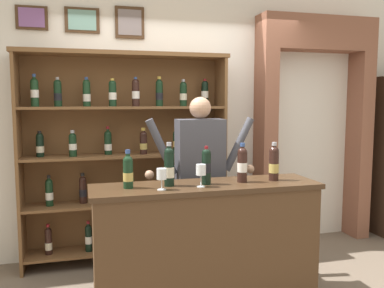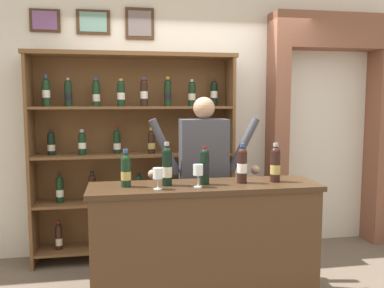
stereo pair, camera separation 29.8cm
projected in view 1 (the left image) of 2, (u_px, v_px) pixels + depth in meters
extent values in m
cube|color=silver|center=(177.00, 93.00, 4.45)|extent=(12.00, 0.16, 3.45)
cube|color=#422B19|center=(32.00, 18.00, 3.90)|extent=(0.30, 0.02, 0.23)
cube|color=#7C4F89|center=(32.00, 17.00, 3.89)|extent=(0.24, 0.01, 0.18)
cube|color=#422B19|center=(82.00, 20.00, 4.02)|extent=(0.34, 0.02, 0.25)
cube|color=gray|center=(82.00, 20.00, 4.01)|extent=(0.27, 0.01, 0.20)
cube|color=#422B19|center=(130.00, 23.00, 4.14)|extent=(0.30, 0.02, 0.32)
cube|color=slate|center=(130.00, 22.00, 4.13)|extent=(0.24, 0.01, 0.26)
cube|color=brown|center=(19.00, 163.00, 3.82)|extent=(0.03, 0.36, 2.12)
cube|color=brown|center=(220.00, 155.00, 4.34)|extent=(0.03, 0.36, 2.12)
cube|color=brown|center=(124.00, 157.00, 4.24)|extent=(2.04, 0.02, 2.12)
cube|color=brown|center=(128.00, 247.00, 4.18)|extent=(1.98, 0.34, 0.03)
cylinder|color=black|center=(49.00, 243.00, 3.95)|extent=(0.07, 0.07, 0.23)
sphere|color=black|center=(48.00, 231.00, 3.94)|extent=(0.07, 0.07, 0.07)
cylinder|color=black|center=(48.00, 228.00, 3.94)|extent=(0.03, 0.03, 0.07)
cylinder|color=maroon|center=(48.00, 225.00, 3.93)|extent=(0.03, 0.03, 0.03)
cylinder|color=beige|center=(49.00, 246.00, 3.96)|extent=(0.07, 0.07, 0.07)
cylinder|color=black|center=(89.00, 240.00, 4.03)|extent=(0.07, 0.07, 0.23)
sphere|color=black|center=(88.00, 228.00, 4.02)|extent=(0.07, 0.07, 0.07)
cylinder|color=black|center=(88.00, 225.00, 4.01)|extent=(0.03, 0.03, 0.07)
cylinder|color=maroon|center=(88.00, 222.00, 4.01)|extent=(0.03, 0.03, 0.03)
cylinder|color=silver|center=(89.00, 240.00, 4.03)|extent=(0.07, 0.07, 0.07)
cylinder|color=black|center=(129.00, 237.00, 4.13)|extent=(0.07, 0.07, 0.22)
sphere|color=black|center=(129.00, 226.00, 4.11)|extent=(0.07, 0.07, 0.07)
cylinder|color=black|center=(128.00, 223.00, 4.11)|extent=(0.03, 0.03, 0.07)
cylinder|color=black|center=(128.00, 221.00, 4.11)|extent=(0.04, 0.04, 0.03)
cylinder|color=black|center=(129.00, 240.00, 4.13)|extent=(0.07, 0.07, 0.07)
cylinder|color=black|center=(166.00, 231.00, 4.30)|extent=(0.07, 0.07, 0.24)
sphere|color=black|center=(166.00, 220.00, 4.29)|extent=(0.07, 0.07, 0.07)
cylinder|color=black|center=(166.00, 217.00, 4.28)|extent=(0.03, 0.03, 0.07)
cylinder|color=#B79338|center=(166.00, 215.00, 4.28)|extent=(0.03, 0.03, 0.03)
cylinder|color=silver|center=(166.00, 233.00, 4.30)|extent=(0.07, 0.07, 0.08)
cylinder|color=black|center=(199.00, 229.00, 4.37)|extent=(0.07, 0.07, 0.24)
sphere|color=black|center=(199.00, 218.00, 4.36)|extent=(0.07, 0.07, 0.07)
cylinder|color=black|center=(199.00, 215.00, 4.35)|extent=(0.03, 0.03, 0.07)
cylinder|color=maroon|center=(199.00, 212.00, 4.35)|extent=(0.03, 0.03, 0.03)
cylinder|color=silver|center=(199.00, 229.00, 4.37)|extent=(0.07, 0.07, 0.08)
cube|color=brown|center=(127.00, 202.00, 4.13)|extent=(1.98, 0.34, 0.02)
cylinder|color=black|center=(49.00, 194.00, 3.92)|extent=(0.07, 0.07, 0.22)
sphere|color=black|center=(49.00, 182.00, 3.90)|extent=(0.07, 0.07, 0.07)
cylinder|color=black|center=(49.00, 179.00, 3.90)|extent=(0.03, 0.03, 0.07)
cylinder|color=black|center=(49.00, 177.00, 3.90)|extent=(0.03, 0.03, 0.03)
cylinder|color=silver|center=(49.00, 196.00, 3.92)|extent=(0.07, 0.07, 0.07)
cylinder|color=black|center=(83.00, 192.00, 4.02)|extent=(0.07, 0.07, 0.23)
sphere|color=black|center=(83.00, 180.00, 4.01)|extent=(0.07, 0.07, 0.07)
cylinder|color=black|center=(83.00, 177.00, 4.01)|extent=(0.03, 0.03, 0.07)
cylinder|color=black|center=(82.00, 174.00, 4.00)|extent=(0.04, 0.04, 0.03)
cylinder|color=black|center=(83.00, 193.00, 4.02)|extent=(0.07, 0.07, 0.07)
cylinder|color=#19381E|center=(131.00, 190.00, 4.11)|extent=(0.07, 0.07, 0.22)
sphere|color=#19381E|center=(131.00, 179.00, 4.10)|extent=(0.07, 0.07, 0.07)
cylinder|color=#19381E|center=(131.00, 177.00, 4.10)|extent=(0.03, 0.03, 0.06)
cylinder|color=black|center=(130.00, 175.00, 4.10)|extent=(0.03, 0.03, 0.03)
cylinder|color=black|center=(131.00, 189.00, 4.11)|extent=(0.07, 0.07, 0.07)
cylinder|color=#19381E|center=(162.00, 188.00, 4.24)|extent=(0.07, 0.07, 0.21)
sphere|color=#19381E|center=(162.00, 177.00, 4.23)|extent=(0.07, 0.07, 0.07)
cylinder|color=#19381E|center=(162.00, 175.00, 4.22)|extent=(0.03, 0.03, 0.06)
cylinder|color=#99999E|center=(162.00, 173.00, 4.22)|extent=(0.04, 0.04, 0.03)
cylinder|color=black|center=(162.00, 187.00, 4.24)|extent=(0.07, 0.07, 0.07)
cylinder|color=#19381E|center=(202.00, 185.00, 4.33)|extent=(0.07, 0.07, 0.23)
sphere|color=#19381E|center=(202.00, 174.00, 4.32)|extent=(0.07, 0.07, 0.07)
cylinder|color=#19381E|center=(202.00, 171.00, 4.32)|extent=(0.03, 0.03, 0.08)
cylinder|color=navy|center=(202.00, 168.00, 4.31)|extent=(0.03, 0.03, 0.03)
cylinder|color=black|center=(202.00, 188.00, 4.34)|extent=(0.07, 0.07, 0.07)
cube|color=brown|center=(126.00, 155.00, 4.08)|extent=(1.98, 0.34, 0.02)
cylinder|color=black|center=(40.00, 147.00, 3.87)|extent=(0.07, 0.07, 0.19)
sphere|color=black|center=(40.00, 136.00, 3.86)|extent=(0.07, 0.07, 0.07)
cylinder|color=black|center=(40.00, 134.00, 3.86)|extent=(0.03, 0.03, 0.06)
cylinder|color=black|center=(39.00, 132.00, 3.86)|extent=(0.04, 0.04, 0.03)
cylinder|color=beige|center=(40.00, 149.00, 3.87)|extent=(0.07, 0.07, 0.06)
cylinder|color=black|center=(73.00, 147.00, 3.90)|extent=(0.07, 0.07, 0.19)
sphere|color=black|center=(72.00, 137.00, 3.88)|extent=(0.07, 0.07, 0.07)
cylinder|color=black|center=(72.00, 134.00, 3.88)|extent=(0.03, 0.03, 0.07)
cylinder|color=#99999E|center=(72.00, 132.00, 3.88)|extent=(0.04, 0.04, 0.03)
cylinder|color=silver|center=(73.00, 147.00, 3.90)|extent=(0.07, 0.07, 0.06)
cylinder|color=black|center=(108.00, 145.00, 4.04)|extent=(0.07, 0.07, 0.20)
sphere|color=black|center=(108.00, 134.00, 4.03)|extent=(0.07, 0.07, 0.07)
cylinder|color=black|center=(108.00, 131.00, 4.03)|extent=(0.03, 0.03, 0.08)
cylinder|color=maroon|center=(108.00, 128.00, 4.03)|extent=(0.03, 0.03, 0.03)
cylinder|color=silver|center=(108.00, 147.00, 4.05)|extent=(0.07, 0.07, 0.06)
cylinder|color=black|center=(143.00, 145.00, 4.07)|extent=(0.07, 0.07, 0.19)
sphere|color=black|center=(143.00, 135.00, 4.06)|extent=(0.07, 0.07, 0.07)
cylinder|color=black|center=(143.00, 132.00, 4.05)|extent=(0.04, 0.04, 0.07)
cylinder|color=#B79338|center=(143.00, 129.00, 4.05)|extent=(0.04, 0.04, 0.03)
cylinder|color=tan|center=(144.00, 146.00, 4.07)|extent=(0.07, 0.07, 0.06)
cylinder|color=black|center=(177.00, 143.00, 4.17)|extent=(0.07, 0.07, 0.19)
sphere|color=black|center=(176.00, 134.00, 4.16)|extent=(0.07, 0.07, 0.07)
cylinder|color=black|center=(176.00, 131.00, 4.16)|extent=(0.03, 0.03, 0.07)
cylinder|color=#99999E|center=(176.00, 128.00, 4.15)|extent=(0.03, 0.03, 0.03)
cylinder|color=tan|center=(177.00, 144.00, 4.17)|extent=(0.07, 0.07, 0.06)
cylinder|color=black|center=(204.00, 143.00, 4.25)|extent=(0.07, 0.07, 0.19)
sphere|color=black|center=(204.00, 134.00, 4.24)|extent=(0.07, 0.07, 0.07)
cylinder|color=black|center=(204.00, 132.00, 4.23)|extent=(0.03, 0.03, 0.06)
cylinder|color=black|center=(204.00, 130.00, 4.23)|extent=(0.03, 0.03, 0.03)
cylinder|color=beige|center=(204.00, 145.00, 4.25)|extent=(0.07, 0.07, 0.06)
cube|color=brown|center=(125.00, 108.00, 4.02)|extent=(1.98, 0.34, 0.02)
cylinder|color=#19381E|center=(35.00, 95.00, 3.80)|extent=(0.07, 0.07, 0.23)
sphere|color=#19381E|center=(34.00, 82.00, 3.78)|extent=(0.07, 0.07, 0.07)
cylinder|color=#19381E|center=(34.00, 78.00, 3.78)|extent=(0.03, 0.03, 0.08)
cylinder|color=navy|center=(34.00, 75.00, 3.78)|extent=(0.03, 0.03, 0.03)
cylinder|color=silver|center=(35.00, 94.00, 3.80)|extent=(0.08, 0.08, 0.07)
cylinder|color=black|center=(58.00, 95.00, 3.86)|extent=(0.07, 0.07, 0.22)
sphere|color=black|center=(57.00, 83.00, 3.85)|extent=(0.07, 0.07, 0.07)
cylinder|color=black|center=(57.00, 81.00, 3.85)|extent=(0.03, 0.03, 0.06)
cylinder|color=#99999E|center=(57.00, 79.00, 3.84)|extent=(0.03, 0.03, 0.03)
cylinder|color=black|center=(58.00, 97.00, 3.86)|extent=(0.08, 0.08, 0.07)
cylinder|color=#19381E|center=(87.00, 95.00, 3.95)|extent=(0.07, 0.07, 0.22)
sphere|color=#19381E|center=(86.00, 83.00, 3.94)|extent=(0.07, 0.07, 0.07)
cylinder|color=#19381E|center=(86.00, 81.00, 3.94)|extent=(0.03, 0.03, 0.06)
cylinder|color=navy|center=(86.00, 79.00, 3.93)|extent=(0.03, 0.03, 0.03)
cylinder|color=silver|center=(87.00, 98.00, 3.95)|extent=(0.08, 0.08, 0.07)
cylinder|color=black|center=(113.00, 95.00, 3.94)|extent=(0.07, 0.07, 0.21)
sphere|color=black|center=(112.00, 84.00, 3.93)|extent=(0.07, 0.07, 0.07)
cylinder|color=black|center=(112.00, 82.00, 3.92)|extent=(0.03, 0.03, 0.06)
cylinder|color=#B79338|center=(112.00, 80.00, 3.92)|extent=(0.04, 0.04, 0.03)
cylinder|color=silver|center=(113.00, 96.00, 3.94)|extent=(0.08, 0.08, 0.07)
cylinder|color=black|center=(136.00, 95.00, 4.02)|extent=(0.07, 0.07, 0.23)
sphere|color=black|center=(136.00, 83.00, 4.01)|extent=(0.07, 0.07, 0.07)
cylinder|color=black|center=(136.00, 80.00, 4.00)|extent=(0.03, 0.03, 0.06)
cylinder|color=navy|center=(136.00, 79.00, 4.00)|extent=(0.03, 0.03, 0.03)
cylinder|color=silver|center=(136.00, 95.00, 4.02)|extent=(0.08, 0.08, 0.07)
cylinder|color=black|center=(159.00, 95.00, 4.11)|extent=(0.07, 0.07, 0.23)
sphere|color=black|center=(159.00, 83.00, 4.10)|extent=(0.07, 0.07, 0.07)
cylinder|color=black|center=(159.00, 80.00, 4.09)|extent=(0.03, 0.03, 0.07)
cylinder|color=#B79338|center=(159.00, 78.00, 4.09)|extent=(0.04, 0.04, 0.03)
cylinder|color=black|center=(159.00, 96.00, 4.11)|extent=(0.08, 0.08, 0.07)
cylinder|color=black|center=(183.00, 96.00, 4.17)|extent=(0.07, 0.07, 0.21)
sphere|color=black|center=(183.00, 85.00, 4.16)|extent=(0.07, 0.07, 0.07)
cylinder|color=black|center=(183.00, 83.00, 4.15)|extent=(0.03, 0.03, 0.06)
cylinder|color=#99999E|center=(183.00, 81.00, 4.15)|extent=(0.03, 0.03, 0.03)
cylinder|color=beige|center=(183.00, 97.00, 4.17)|extent=(0.08, 0.08, 0.07)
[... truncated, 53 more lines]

